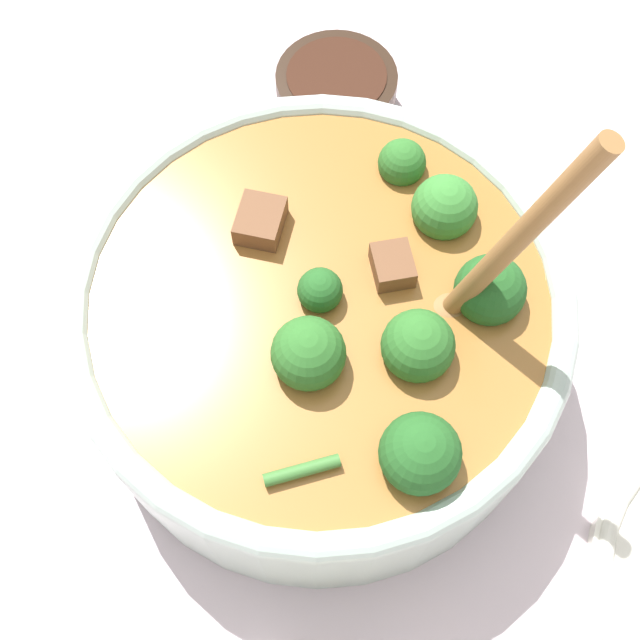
{
  "coord_description": "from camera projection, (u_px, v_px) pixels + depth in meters",
  "views": [
    {
      "loc": [
        0.04,
        0.2,
        0.5
      ],
      "look_at": [
        0.0,
        0.0,
        0.07
      ],
      "focal_mm": 45.0,
      "sensor_mm": 36.0,
      "label": 1
    }
  ],
  "objects": [
    {
      "name": "ground_plane",
      "position": [
        320.0,
        362.0,
        0.54
      ],
      "size": [
        4.0,
        4.0,
        0.0
      ],
      "primitive_type": "plane",
      "color": "silver"
    },
    {
      "name": "stew_bowl",
      "position": [
        323.0,
        326.0,
        0.49
      ],
      "size": [
        0.29,
        0.29,
        0.25
      ],
      "color": "#B2C6BC",
      "rests_on": "ground_plane"
    },
    {
      "name": "condiment_bowl",
      "position": [
        336.0,
        89.0,
        0.62
      ],
      "size": [
        0.09,
        0.09,
        0.04
      ],
      "color": "black",
      "rests_on": "ground_plane"
    }
  ]
}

